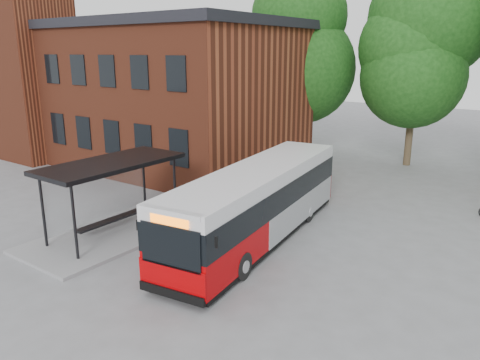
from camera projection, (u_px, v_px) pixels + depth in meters
The scene contains 7 objects.
ground at pixel (225, 254), 16.16m from camera, with size 100.00×100.00×0.00m, color slate.
station_building at pixel (149, 93), 29.41m from camera, with size 18.40×10.40×8.50m, color maroon, non-canonical shape.
clock_tower at pixel (27, 11), 28.39m from camera, with size 5.20×5.20×18.20m, color maroon, non-canonical shape.
bus_shelter at pixel (114, 198), 17.54m from camera, with size 3.60×7.00×2.90m, color black, non-canonical shape.
tree_0 at pixel (302, 71), 30.57m from camera, with size 7.92×7.92×11.00m, color #133E10, non-canonical shape.
tree_1 at pixel (415, 79), 27.47m from camera, with size 7.92×7.92×10.40m, color #133E10, non-canonical shape.
city_bus at pixel (258, 204), 17.11m from camera, with size 2.29×10.77×2.74m, color #B20004, non-canonical shape.
Camera 1 is at (9.16, -11.75, 6.79)m, focal length 35.00 mm.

